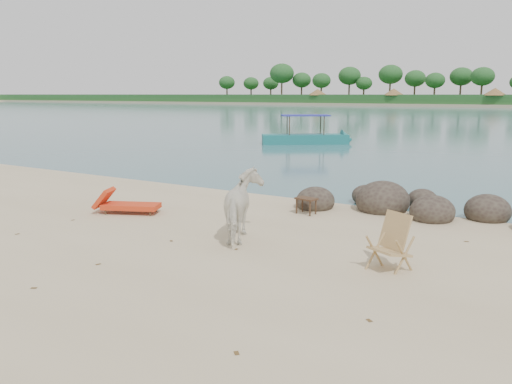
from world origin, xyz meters
TOP-DOWN VIEW (x-y plane):
  - boulders at (2.71, 5.88)m, footprint 6.37×2.95m
  - cow at (0.25, 1.52)m, footprint 1.54×1.95m
  - side_table at (0.44, 4.31)m, footprint 0.60×0.44m
  - lounge_chair at (-3.64, 2.02)m, footprint 1.98×1.35m
  - deck_chair at (3.55, 1.18)m, footprint 0.89×0.92m
  - boat_near at (-8.15, 22.47)m, footprint 5.99×4.72m
  - dead_leaves at (-0.67, -0.65)m, footprint 9.02×6.64m

SIDE VIEW (x-z plane):
  - dead_leaves at x=-0.67m, z-range 0.00..0.00m
  - boulders at x=2.71m, z-range -0.34..0.75m
  - side_table at x=0.44m, z-range 0.00..0.44m
  - lounge_chair at x=-3.64m, z-range 0.00..0.56m
  - deck_chair at x=3.55m, z-range 0.00..1.00m
  - cow at x=0.25m, z-range 0.00..1.50m
  - boat_near at x=-8.15m, z-range 0.00..3.06m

